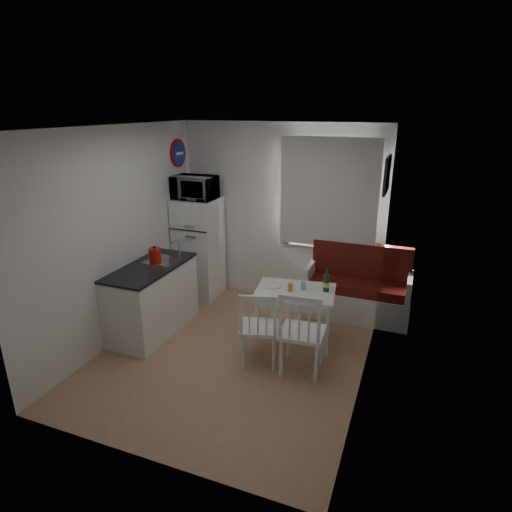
{
  "coord_description": "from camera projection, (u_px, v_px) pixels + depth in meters",
  "views": [
    {
      "loc": [
        1.85,
        -4.05,
        2.8
      ],
      "look_at": [
        0.09,
        0.5,
        1.08
      ],
      "focal_mm": 30.0,
      "sensor_mm": 36.0,
      "label": 1
    }
  ],
  "objects": [
    {
      "name": "chair_right",
      "position": [
        300.0,
        326.0,
        4.5
      ],
      "size": [
        0.5,
        0.48,
        0.53
      ],
      "rotation": [
        0.0,
        0.0,
        0.07
      ],
      "color": "white",
      "rests_on": "floor"
    },
    {
      "name": "kitchen_counter",
      "position": [
        153.0,
        298.0,
        5.51
      ],
      "size": [
        0.62,
        1.32,
        1.16
      ],
      "color": "white",
      "rests_on": "floor"
    },
    {
      "name": "wall_back",
      "position": [
        281.0,
        215.0,
        6.23
      ],
      "size": [
        3.0,
        0.02,
        2.6
      ],
      "primitive_type": "cube",
      "color": "white",
      "rests_on": "floor"
    },
    {
      "name": "bench",
      "position": [
        357.0,
        294.0,
        5.93
      ],
      "size": [
        1.42,
        0.55,
        1.01
      ],
      "color": "white",
      "rests_on": "floor"
    },
    {
      "name": "dining_table",
      "position": [
        295.0,
        296.0,
        5.17
      ],
      "size": [
        1.02,
        0.78,
        0.7
      ],
      "rotation": [
        0.0,
        0.0,
        0.14
      ],
      "color": "white",
      "rests_on": "floor"
    },
    {
      "name": "wall_front",
      "position": [
        134.0,
        321.0,
        3.15
      ],
      "size": [
        3.0,
        0.02,
        2.6
      ],
      "primitive_type": "cube",
      "color": "white",
      "rests_on": "floor"
    },
    {
      "name": "kettle",
      "position": [
        155.0,
        256.0,
        5.35
      ],
      "size": [
        0.18,
        0.18,
        0.24
      ],
      "primitive_type": "cylinder",
      "color": "#B2180E",
      "rests_on": "kitchen_counter"
    },
    {
      "name": "ceiling",
      "position": [
        229.0,
        127.0,
        4.26
      ],
      "size": [
        3.0,
        3.5,
        0.02
      ],
      "primitive_type": "cube",
      "color": "white",
      "rests_on": "wall_back"
    },
    {
      "name": "curtain",
      "position": [
        328.0,
        194.0,
        5.78
      ],
      "size": [
        1.35,
        0.02,
        1.5
      ],
      "primitive_type": "cube",
      "color": "white",
      "rests_on": "wall_back"
    },
    {
      "name": "wall_right",
      "position": [
        371.0,
        268.0,
        4.18
      ],
      "size": [
        0.02,
        3.5,
        2.6
      ],
      "primitive_type": "cube",
      "color": "white",
      "rests_on": "floor"
    },
    {
      "name": "chair_left",
      "position": [
        256.0,
        321.0,
        4.69
      ],
      "size": [
        0.53,
        0.52,
        0.49
      ],
      "rotation": [
        0.0,
        0.0,
        0.28
      ],
      "color": "white",
      "rests_on": "floor"
    },
    {
      "name": "microwave",
      "position": [
        195.0,
        188.0,
        6.15
      ],
      "size": [
        0.6,
        0.41,
        0.33
      ],
      "primitive_type": "imported",
      "color": "white",
      "rests_on": "fridge"
    },
    {
      "name": "drinking_glass_orange",
      "position": [
        290.0,
        287.0,
        5.1
      ],
      "size": [
        0.06,
        0.06,
        0.1
      ],
      "primitive_type": "cylinder",
      "color": "orange",
      "rests_on": "dining_table"
    },
    {
      "name": "wall_sign",
      "position": [
        179.0,
        153.0,
        6.18
      ],
      "size": [
        0.03,
        0.4,
        0.4
      ],
      "primitive_type": "cylinder",
      "rotation": [
        0.0,
        1.57,
        0.0
      ],
      "color": "navy",
      "rests_on": "wall_left"
    },
    {
      "name": "fridge",
      "position": [
        199.0,
        248.0,
        6.5
      ],
      "size": [
        0.61,
        0.61,
        1.52
      ],
      "primitive_type": "cube",
      "color": "white",
      "rests_on": "floor"
    },
    {
      "name": "floor",
      "position": [
        234.0,
        353.0,
        5.12
      ],
      "size": [
        3.0,
        3.5,
        0.02
      ],
      "primitive_type": "cube",
      "color": "tan",
      "rests_on": "ground"
    },
    {
      "name": "picture_frame",
      "position": [
        387.0,
        175.0,
        4.91
      ],
      "size": [
        0.04,
        0.52,
        0.42
      ],
      "primitive_type": "cube",
      "color": "black",
      "rests_on": "wall_right"
    },
    {
      "name": "drinking_glass_blue",
      "position": [
        303.0,
        286.0,
        5.14
      ],
      "size": [
        0.06,
        0.06,
        0.1
      ],
      "primitive_type": "cylinder",
      "color": "#89BBE9",
      "rests_on": "dining_table"
    },
    {
      "name": "plate",
      "position": [
        272.0,
        285.0,
        5.26
      ],
      "size": [
        0.24,
        0.24,
        0.02
      ],
      "primitive_type": "cylinder",
      "color": "white",
      "rests_on": "dining_table"
    },
    {
      "name": "wall_left",
      "position": [
        119.0,
        236.0,
        5.2
      ],
      "size": [
        0.02,
        3.5,
        2.6
      ],
      "primitive_type": "cube",
      "color": "white",
      "rests_on": "floor"
    },
    {
      "name": "wine_bottle",
      "position": [
        327.0,
        280.0,
        5.06
      ],
      "size": [
        0.08,
        0.08,
        0.3
      ],
      "primitive_type": null,
      "color": "#15441C",
      "rests_on": "dining_table"
    },
    {
      "name": "window",
      "position": [
        329.0,
        196.0,
        5.86
      ],
      "size": [
        1.22,
        0.06,
        1.47
      ],
      "primitive_type": "cube",
      "color": "white",
      "rests_on": "wall_back"
    }
  ]
}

